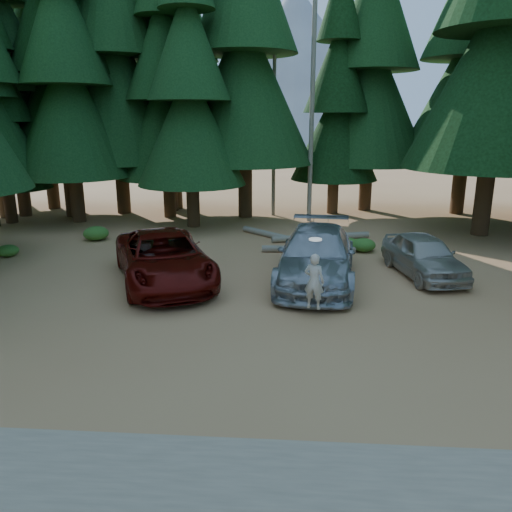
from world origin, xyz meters
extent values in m
plane|color=#B67B4D|center=(0.00, 0.00, 0.00)|extent=(160.00, 160.00, 0.00)
cylinder|color=gray|center=(0.80, 14.50, 6.00)|extent=(0.24, 0.24, 12.00)
cylinder|color=gray|center=(-1.20, 16.00, 5.00)|extent=(0.20, 0.20, 10.00)
cone|color=gray|center=(0.00, 85.00, 14.00)|extent=(44.00, 44.00, 28.00)
cone|color=gray|center=(-8.00, 95.00, 10.00)|extent=(36.00, 36.00, 20.00)
imported|color=#580B07|center=(-4.46, 3.69, 0.85)|extent=(5.01, 6.76, 1.71)
imported|color=#A8ABB0|center=(0.73, 4.17, 0.90)|extent=(3.13, 6.45, 1.81)
imported|color=#B8B1A3|center=(4.55, 5.06, 0.74)|extent=(2.59, 4.63, 1.49)
imported|color=beige|center=(0.50, 0.92, 1.07)|extent=(0.68, 0.56, 1.59)
cylinder|color=white|center=(0.50, 0.97, 2.25)|extent=(0.36, 0.36, 0.04)
cylinder|color=gray|center=(0.59, 7.94, 0.14)|extent=(3.92, 0.47, 0.28)
cylinder|color=gray|center=(-1.19, 10.50, 0.14)|extent=(2.69, 2.53, 0.28)
cylinder|color=gray|center=(1.22, 10.08, 0.15)|extent=(4.54, 1.59, 0.30)
ellipsoid|color=#2E651E|center=(-9.09, 9.41, 0.31)|extent=(1.14, 1.14, 0.63)
ellipsoid|color=#2E651E|center=(-5.77, 9.35, 0.27)|extent=(1.00, 1.00, 0.55)
ellipsoid|color=#2E651E|center=(0.59, 8.04, 0.32)|extent=(1.15, 1.15, 0.63)
ellipsoid|color=#2E651E|center=(2.31, 8.41, 0.26)|extent=(0.94, 0.94, 0.52)
ellipsoid|color=#2E651E|center=(2.89, 8.26, 0.28)|extent=(1.01, 1.01, 0.55)
ellipsoid|color=#2E651E|center=(4.25, 6.76, 0.37)|extent=(1.33, 1.33, 0.73)
ellipsoid|color=#2E651E|center=(-11.62, 6.44, 0.24)|extent=(0.86, 0.86, 0.47)
camera|label=1|loc=(-0.18, -12.32, 5.48)|focal=35.00mm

